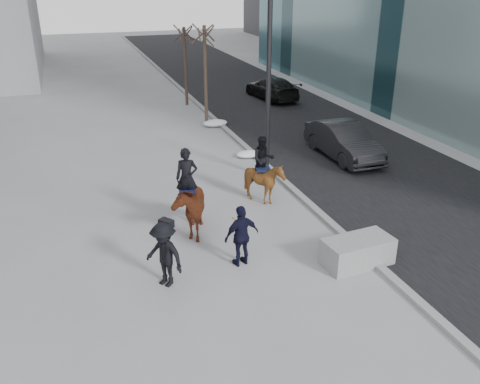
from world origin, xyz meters
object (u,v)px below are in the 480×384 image
object	(u,v)px
planter	(357,251)
car_near	(344,141)
mounted_right	(264,177)
mounted_left	(189,203)

from	to	relation	value
planter	car_near	distance (m)	8.83
planter	mounted_right	bearing A→B (deg)	101.36
planter	car_near	xyz separation A→B (m)	(4.00, 7.86, 0.37)
mounted_right	car_near	bearing A→B (deg)	33.11
car_near	mounted_left	world-z (taller)	mounted_left
planter	car_near	world-z (taller)	car_near
planter	mounted_left	size ratio (longest dim) A/B	0.72
planter	mounted_right	size ratio (longest dim) A/B	0.81
car_near	mounted_right	distance (m)	5.89
planter	mounted_right	world-z (taller)	mounted_right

